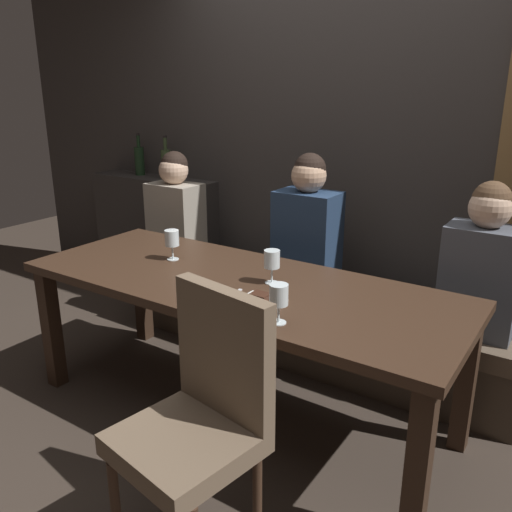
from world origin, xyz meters
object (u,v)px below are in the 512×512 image
dining_table (237,297)px  chair_near_side (202,409)px  diner_redhead (176,210)px  diner_bearded (307,228)px  banquette_bench (304,324)px  wine_glass_end_left (272,261)px  diner_far_end (483,264)px  wine_glass_near_left (279,296)px  dessert_plate (259,301)px  wine_bottle_pale_label (166,163)px  wine_glass_far_left (172,240)px  wine_bottle_dark_red (139,160)px  fork_on_table (233,296)px

dining_table → chair_near_side: (0.36, -0.72, -0.09)m
diner_redhead → chair_near_side: bearing=-45.8°
diner_bearded → banquette_bench: bearing=-70.5°
dining_table → wine_glass_end_left: 0.26m
dining_table → diner_redhead: bearing=145.2°
diner_far_end → wine_glass_near_left: (-0.56, -1.00, 0.04)m
dining_table → diner_bearded: (-0.00, 0.70, 0.19)m
wine_glass_near_left → dessert_plate: wine_glass_near_left is taller
dining_table → banquette_bench: 0.82m
chair_near_side → diner_bearded: (-0.36, 1.43, 0.28)m
dining_table → wine_bottle_pale_label: (-1.41, 1.05, 0.42)m
chair_near_side → dessert_plate: chair_near_side is taller
diner_bearded → wine_glass_near_left: 1.09m
dining_table → wine_glass_far_left: wine_glass_far_left is taller
chair_near_side → wine_bottle_pale_label: bearing=135.1°
dining_table → wine_glass_near_left: (0.42, -0.30, 0.20)m
diner_redhead → wine_glass_far_left: size_ratio=4.67×
chair_near_side → wine_bottle_dark_red: 2.78m
diner_far_end → fork_on_table: bearing=-134.9°
dining_table → wine_bottle_dark_red: 2.05m
dining_table → diner_redhead: (-1.05, 0.73, 0.16)m
diner_redhead → banquette_bench: bearing=-1.5°
diner_bearded → diner_far_end: bearing=-0.6°
diner_redhead → wine_bottle_pale_label: wine_bottle_pale_label is taller
chair_near_side → wine_glass_end_left: bearing=104.5°
diner_redhead → wine_bottle_dark_red: 0.79m
chair_near_side → wine_bottle_pale_label: size_ratio=3.01×
chair_near_side → diner_far_end: diner_far_end is taller
diner_redhead → diner_far_end: size_ratio=1.00×
wine_glass_far_left → dessert_plate: (0.72, -0.25, -0.10)m
diner_bearded → wine_glass_far_left: 0.80m
chair_near_side → wine_glass_end_left: 0.86m
banquette_bench → wine_bottle_pale_label: size_ratio=7.67×
chair_near_side → diner_far_end: (0.61, 1.42, 0.25)m
banquette_bench → diner_redhead: bearing=178.5°
wine_bottle_dark_red → wine_glass_end_left: size_ratio=1.99×
banquette_bench → dessert_plate: bearing=-74.3°
wine_glass_far_left → dessert_plate: 0.77m
dining_table → dessert_plate: dessert_plate is taller
banquette_bench → fork_on_table: 1.02m
dessert_plate → fork_on_table: bearing=177.7°
banquette_bench → diner_bearded: 0.61m
diner_far_end → wine_bottle_pale_label: 2.43m
wine_bottle_dark_red → wine_glass_near_left: (2.13, -1.36, -0.21)m
wine_bottle_pale_label → wine_glass_near_left: wine_bottle_pale_label is taller
wine_glass_near_left → wine_glass_end_left: bearing=125.5°
dining_table → diner_bearded: 0.73m
banquette_bench → wine_glass_near_left: 1.25m
diner_bearded → dessert_plate: (0.25, -0.89, -0.09)m
diner_far_end → dessert_plate: (-0.73, -0.88, -0.06)m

